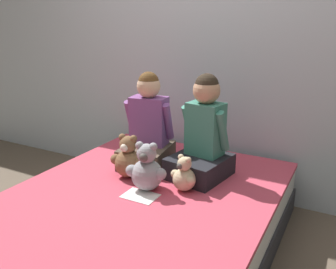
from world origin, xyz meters
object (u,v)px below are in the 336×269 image
Objects in this scene: bed at (144,219)px; child_on_left at (148,129)px; teddy_bear_held_by_right_child at (184,176)px; teddy_bear_between_children at (147,170)px; child_on_right at (203,137)px; sign_card at (140,196)px; teddy_bear_held_by_left_child at (128,159)px.

bed is 2.77× the size of child_on_left.
teddy_bear_between_children reaches higher than teddy_bear_held_by_right_child.
child_on_left is at bearing 107.80° from teddy_bear_between_children.
teddy_bear_between_children is (0.21, -0.37, -0.13)m from child_on_left.
child_on_right is 0.58m from sign_card.
sign_card is (-0.20, -0.47, -0.27)m from child_on_right.
child_on_left is 0.43m from child_on_right.
teddy_bear_between_children is 1.49× the size of sign_card.
sign_card is (0.01, -0.10, -0.13)m from teddy_bear_between_children.
teddy_bear_between_children is at bearing 79.14° from bed.
teddy_bear_between_children is (-0.22, -0.37, -0.14)m from child_on_right.
child_on_right is at bearing 108.59° from teddy_bear_held_by_right_child.
teddy_bear_between_children is (-0.21, -0.10, 0.03)m from teddy_bear_held_by_right_child.
bed is at bearing -113.10° from teddy_bear_between_children.
teddy_bear_between_children reaches higher than teddy_bear_held_by_left_child.
child_on_left is at bearing 115.76° from sign_card.
teddy_bear_held_by_left_child reaches higher than teddy_bear_held_by_right_child.
bed is at bearing -38.77° from teddy_bear_held_by_left_child.
child_on_right is (0.22, 0.40, 0.47)m from bed.
child_on_left reaches higher than teddy_bear_held_by_left_child.
child_on_left is at bearing 86.13° from teddy_bear_held_by_left_child.
sign_card is at bearing -103.82° from child_on_right.
child_on_right is at bearing 61.27° from bed.
child_on_left is at bearing 167.28° from teddy_bear_held_by_right_child.
child_on_left reaches higher than sign_card.
teddy_bear_between_children reaches higher than bed.
teddy_bear_held_by_left_child is 1.30× the size of teddy_bear_held_by_right_child.
bed is 0.66m from child_on_right.
teddy_bear_between_children is at bearing 97.21° from sign_card.
teddy_bear_between_children is (0.01, 0.03, 0.33)m from bed.
child_on_right is 0.52m from teddy_bear_held_by_left_child.
child_on_right is at bearing 47.77° from teddy_bear_between_children.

